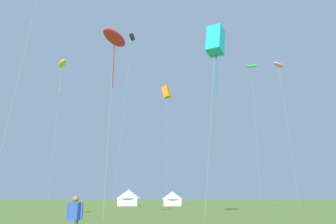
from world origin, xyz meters
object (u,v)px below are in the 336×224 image
object	(u,v)px
kite_orange_box	(167,92)
kite_cyan_box	(216,41)
kite_black_box	(133,38)
person_spectator	(75,222)
kite_green_parafoil	(253,66)
kite_yellow_parafoil	(63,64)
kite_pink_parafoil	(280,65)
kite_red_parafoil	(116,38)
festival_tent_left	(173,198)
festival_tent_center	(130,197)

from	to	relation	value
kite_orange_box	kite_cyan_box	distance (m)	32.12
kite_black_box	person_spectator	xyz separation A→B (m)	(3.99, -48.79, -31.92)
kite_green_parafoil	person_spectator	xyz separation A→B (m)	(-19.20, -46.66, -24.92)
kite_orange_box	kite_cyan_box	xyz separation A→B (m)	(4.94, -31.36, -4.92)
kite_yellow_parafoil	kite_green_parafoil	size ratio (longest dim) A/B	0.99
kite_yellow_parafoil	kite_cyan_box	distance (m)	36.90
kite_yellow_parafoil	person_spectator	size ratio (longest dim) A/B	14.98
kite_pink_parafoil	person_spectator	size ratio (longest dim) A/B	12.61
kite_red_parafoil	festival_tent_left	bearing A→B (deg)	81.75
kite_yellow_parafoil	kite_pink_parafoil	distance (m)	37.50
kite_red_parafoil	kite_green_parafoil	distance (m)	37.91
kite_black_box	kite_green_parafoil	bearing A→B (deg)	-5.24
kite_red_parafoil	kite_cyan_box	bearing A→B (deg)	4.72
festival_tent_center	person_spectator	bearing A→B (deg)	-85.24
festival_tent_left	person_spectator	bearing A→B (deg)	-94.12
kite_red_parafoil	kite_yellow_parafoil	xyz separation A→B (m)	(-14.22, 27.51, 8.88)
kite_green_parafoil	festival_tent_center	xyz separation A→B (m)	(-24.00, 11.00, -23.98)
kite_black_box	kite_red_parafoil	bearing A→B (deg)	-86.13
person_spectator	festival_tent_left	bearing A→B (deg)	85.88
kite_black_box	kite_green_parafoil	xyz separation A→B (m)	(23.18, -2.13, -7.00)
kite_pink_parafoil	festival_tent_left	world-z (taller)	kite_pink_parafoil
festival_tent_center	kite_red_parafoil	bearing A→B (deg)	-85.83
kite_green_parafoil	festival_tent_left	distance (m)	30.52
kite_orange_box	kite_yellow_parafoil	world-z (taller)	kite_yellow_parafoil
kite_pink_parafoil	kite_orange_box	bearing A→B (deg)	142.39
kite_yellow_parafoil	kite_cyan_box	bearing A→B (deg)	-48.18
kite_orange_box	kite_black_box	distance (m)	13.37
kite_red_parafoil	festival_tent_center	world-z (taller)	kite_red_parafoil
kite_red_parafoil	person_spectator	world-z (taller)	kite_red_parafoil
kite_orange_box	kite_black_box	size ratio (longest dim) A/B	0.67
kite_orange_box	person_spectator	xyz separation A→B (m)	(-2.94, -48.71, -20.48)
kite_black_box	kite_cyan_box	bearing A→B (deg)	-69.31
kite_black_box	festival_tent_left	world-z (taller)	kite_black_box
kite_pink_parafoil	kite_green_parafoil	distance (m)	12.16
kite_black_box	kite_cyan_box	distance (m)	37.37
kite_orange_box	festival_tent_center	xyz separation A→B (m)	(-7.75, 8.95, -19.55)
kite_red_parafoil	kite_yellow_parafoil	size ratio (longest dim) A/B	0.66
kite_yellow_parafoil	kite_cyan_box	world-z (taller)	kite_yellow_parafoil
kite_red_parafoil	festival_tent_left	xyz separation A→B (m)	(5.96, 41.11, -14.71)
kite_red_parafoil	person_spectator	bearing A→B (deg)	-83.78
kite_orange_box	festival_tent_left	bearing A→B (deg)	82.29
kite_black_box	kite_pink_parafoil	distance (m)	29.96
kite_green_parafoil	kite_yellow_parafoil	bearing A→B (deg)	-175.78
kite_orange_box	kite_green_parafoil	world-z (taller)	kite_green_parafoil
kite_cyan_box	person_spectator	bearing A→B (deg)	-114.44
kite_cyan_box	person_spectator	size ratio (longest dim) A/B	10.40
kite_orange_box	kite_pink_parafoil	bearing A→B (deg)	-37.61
kite_pink_parafoil	person_spectator	bearing A→B (deg)	-119.79
kite_pink_parafoil	kite_cyan_box	bearing A→B (deg)	-124.46
kite_orange_box	person_spectator	size ratio (longest dim) A/B	13.06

